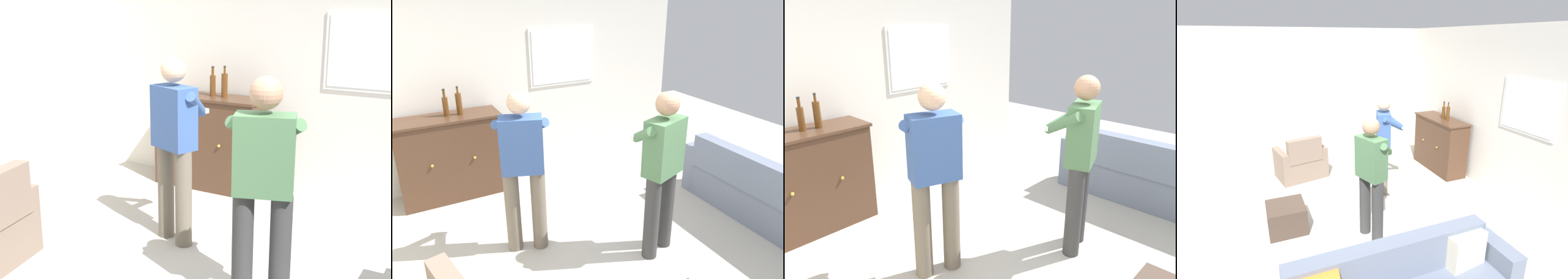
{
  "view_description": "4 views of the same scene",
  "coord_description": "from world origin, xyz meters",
  "views": [
    {
      "loc": [
        1.97,
        -3.06,
        2.16
      ],
      "look_at": [
        -0.1,
        0.49,
        1.09
      ],
      "focal_mm": 50.0,
      "sensor_mm": 36.0,
      "label": 1
    },
    {
      "loc": [
        -1.57,
        -2.37,
        2.52
      ],
      "look_at": [
        0.08,
        0.63,
        1.16
      ],
      "focal_mm": 35.0,
      "sensor_mm": 36.0,
      "label": 2
    },
    {
      "loc": [
        -2.35,
        -1.4,
        2.17
      ],
      "look_at": [
        -0.14,
        0.68,
        1.16
      ],
      "focal_mm": 35.0,
      "sensor_mm": 36.0,
      "label": 3
    },
    {
      "loc": [
        3.94,
        -1.19,
        2.6
      ],
      "look_at": [
        0.0,
        0.42,
        1.17
      ],
      "focal_mm": 28.0,
      "sensor_mm": 36.0,
      "label": 4
    }
  ],
  "objects": [
    {
      "name": "ground",
      "position": [
        0.0,
        0.0,
        0.0
      ],
      "size": [
        10.4,
        10.4,
        0.0
      ],
      "primitive_type": "plane",
      "color": "#B2ADA3"
    },
    {
      "name": "wall_back_with_window",
      "position": [
        0.02,
        2.66,
        1.4
      ],
      "size": [
        5.2,
        0.15,
        2.8
      ],
      "color": "silver",
      "rests_on": "ground"
    },
    {
      "name": "couch",
      "position": [
        2.0,
        -0.13,
        0.33
      ],
      "size": [
        0.57,
        2.35,
        0.82
      ],
      "color": "slate",
      "rests_on": "ground"
    },
    {
      "name": "sideboard_cabinet",
      "position": [
        -0.97,
        2.3,
        0.54
      ],
      "size": [
        1.28,
        0.49,
        1.08
      ],
      "color": "#472D1E",
      "rests_on": "ground"
    },
    {
      "name": "bottle_wine_green",
      "position": [
        -0.79,
        2.31,
        1.22
      ],
      "size": [
        0.07,
        0.07,
        0.35
      ],
      "color": "#593314",
      "rests_on": "sideboard_cabinet"
    },
    {
      "name": "bottle_liquor_amber",
      "position": [
        -0.95,
        2.32,
        1.21
      ],
      "size": [
        0.07,
        0.07,
        0.34
      ],
      "color": "#593314",
      "rests_on": "sideboard_cabinet"
    },
    {
      "name": "person_standing_left",
      "position": [
        -0.52,
        0.84,
        0.94
      ],
      "size": [
        0.52,
        0.52,
        1.68
      ],
      "color": "#6B6051",
      "rests_on": "ground"
    },
    {
      "name": "person_standing_right",
      "position": [
        0.62,
        0.16,
        0.94
      ],
      "size": [
        0.53,
        0.52,
        1.68
      ],
      "color": "#383838",
      "rests_on": "ground"
    }
  ]
}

